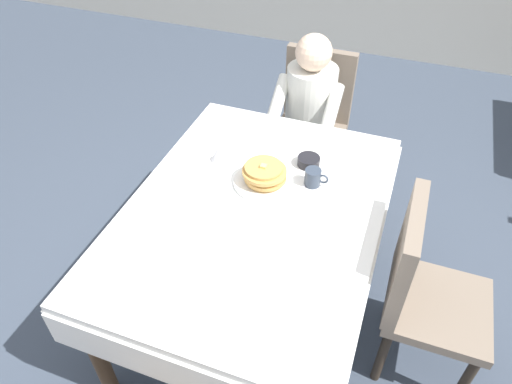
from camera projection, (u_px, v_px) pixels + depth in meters
name	position (u px, v px, depth m)	size (l,w,h in m)	color
ground_plane	(254.00, 305.00, 2.58)	(14.00, 14.00, 0.00)	#3D4756
dining_table_main	(254.00, 222.00, 2.15)	(1.12, 1.52, 0.74)	white
chair_diner	(313.00, 114.00, 3.06)	(0.44, 0.45, 0.93)	#7A6B5B
diner_person	(308.00, 107.00, 2.85)	(0.40, 0.43, 1.12)	silver
chair_right_side	(421.00, 286.00, 2.03)	(0.45, 0.44, 0.93)	#7A6B5B
plate_breakfast	(263.00, 182.00, 2.21)	(0.28, 0.28, 0.02)	white
breakfast_stack	(265.00, 174.00, 2.18)	(0.21, 0.21, 0.09)	tan
cup_coffee	(313.00, 177.00, 2.18)	(0.11, 0.08, 0.08)	#333D4C
bowl_butter	(309.00, 161.00, 2.31)	(0.11, 0.11, 0.04)	black
syrup_pitcher	(218.00, 155.00, 2.32)	(0.08, 0.08, 0.07)	silver
fork_left_of_plate	(224.00, 177.00, 2.25)	(0.18, 0.01, 0.01)	silver
knife_right_of_plate	(301.00, 195.00, 2.15)	(0.20, 0.01, 0.01)	silver
spoon_near_edge	(233.00, 224.00, 2.01)	(0.15, 0.01, 0.01)	silver
napkin_folded	(193.00, 185.00, 2.20)	(0.17, 0.12, 0.01)	white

